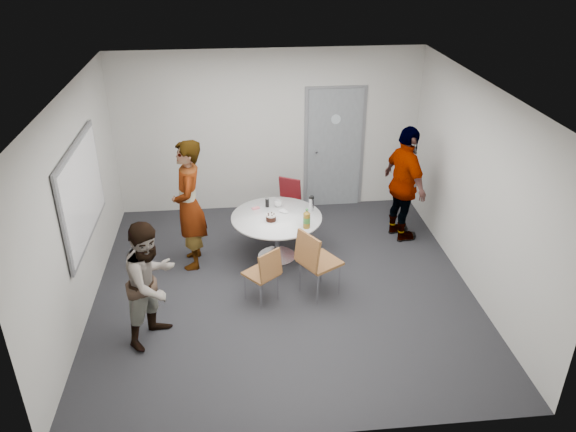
{
  "coord_description": "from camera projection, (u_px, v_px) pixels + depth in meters",
  "views": [
    {
      "loc": [
        -0.58,
        -6.28,
        4.38
      ],
      "look_at": [
        0.09,
        0.25,
        0.96
      ],
      "focal_mm": 35.0,
      "sensor_mm": 36.0,
      "label": 1
    }
  ],
  "objects": [
    {
      "name": "door",
      "position": [
        334.0,
        149.0,
        9.43
      ],
      "size": [
        1.02,
        0.17,
        2.12
      ],
      "color": "slate",
      "rests_on": "wall_back"
    },
    {
      "name": "chair_near_left",
      "position": [
        265.0,
        271.0,
        7.11
      ],
      "size": [
        0.54,
        0.54,
        0.78
      ],
      "rotation": [
        0.0,
        0.0,
        0.69
      ],
      "color": "brown",
      "rests_on": "floor"
    },
    {
      "name": "person_right",
      "position": [
        405.0,
        184.0,
        8.43
      ],
      "size": [
        0.68,
        1.13,
        1.81
      ],
      "primitive_type": "imported",
      "rotation": [
        0.0,
        0.0,
        1.82
      ],
      "color": "black",
      "rests_on": "floor"
    },
    {
      "name": "wall_left",
      "position": [
        77.0,
        207.0,
        6.76
      ],
      "size": [
        0.0,
        5.0,
        5.0
      ],
      "primitive_type": "plane",
      "rotation": [
        1.57,
        0.0,
        1.57
      ],
      "color": "beige",
      "rests_on": "floor"
    },
    {
      "name": "person_main",
      "position": [
        189.0,
        205.0,
        7.73
      ],
      "size": [
        0.47,
        0.7,
        1.87
      ],
      "primitive_type": "imported",
      "rotation": [
        0.0,
        0.0,
        -1.53
      ],
      "color": "#A5C6EA",
      "rests_on": "floor"
    },
    {
      "name": "wall_right",
      "position": [
        476.0,
        189.0,
        7.22
      ],
      "size": [
        0.0,
        5.0,
        5.0
      ],
      "primitive_type": "plane",
      "rotation": [
        1.57,
        0.0,
        -1.57
      ],
      "color": "beige",
      "rests_on": "floor"
    },
    {
      "name": "ceiling",
      "position": [
        283.0,
        91.0,
        6.36
      ],
      "size": [
        5.0,
        5.0,
        0.0
      ],
      "primitive_type": "plane",
      "rotation": [
        3.14,
        0.0,
        0.0
      ],
      "color": "silver",
      "rests_on": "wall_back"
    },
    {
      "name": "floor",
      "position": [
        283.0,
        287.0,
        7.61
      ],
      "size": [
        5.0,
        5.0,
        0.0
      ],
      "primitive_type": "plane",
      "color": "black",
      "rests_on": "ground"
    },
    {
      "name": "wall_front",
      "position": [
        311.0,
        324.0,
        4.78
      ],
      "size": [
        5.0,
        0.0,
        5.0
      ],
      "primitive_type": "plane",
      "rotation": [
        -1.57,
        0.0,
        0.0
      ],
      "color": "beige",
      "rests_on": "floor"
    },
    {
      "name": "table",
      "position": [
        278.0,
        222.0,
        8.03
      ],
      "size": [
        1.3,
        1.3,
        0.96
      ],
      "color": "white",
      "rests_on": "floor"
    },
    {
      "name": "chair_far",
      "position": [
        287.0,
        198.0,
        8.97
      ],
      "size": [
        0.53,
        0.54,
        0.8
      ],
      "rotation": [
        0.0,
        0.0,
        2.63
      ],
      "color": "maroon",
      "rests_on": "floor"
    },
    {
      "name": "chair_near_right",
      "position": [
        314.0,
        258.0,
        7.18
      ],
      "size": [
        0.65,
        0.63,
        0.95
      ],
      "rotation": [
        0.0,
        0.0,
        -1.03
      ],
      "color": "brown",
      "rests_on": "floor"
    },
    {
      "name": "whiteboard",
      "position": [
        83.0,
        192.0,
        6.9
      ],
      "size": [
        0.04,
        1.9,
        1.25
      ],
      "color": "slate",
      "rests_on": "wall_left"
    },
    {
      "name": "wall_back",
      "position": [
        269.0,
        132.0,
        9.19
      ],
      "size": [
        5.0,
        0.0,
        5.0
      ],
      "primitive_type": "plane",
      "rotation": [
        1.57,
        0.0,
        0.0
      ],
      "color": "beige",
      "rests_on": "floor"
    },
    {
      "name": "person_left",
      "position": [
        151.0,
        283.0,
        6.37
      ],
      "size": [
        0.89,
        0.94,
        1.53
      ],
      "primitive_type": "imported",
      "rotation": [
        0.0,
        0.0,
        0.97
      ],
      "color": "white",
      "rests_on": "floor"
    }
  ]
}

